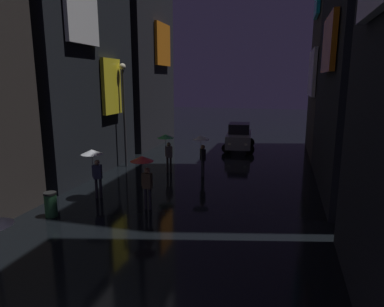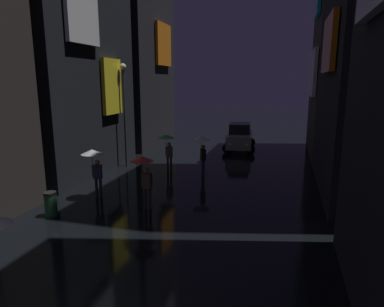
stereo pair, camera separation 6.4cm
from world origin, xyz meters
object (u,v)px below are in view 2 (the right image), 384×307
car_distant (240,137)px  trash_bin (51,204)px  pedestrian_midstreet_centre_red (144,168)px  streetlamp_left_far (124,104)px  pedestrian_far_right_clear (94,160)px  pedestrian_foreground_left_green (167,143)px  pedestrian_midstreet_left_clear (202,145)px

car_distant → trash_bin: bearing=-109.1°
pedestrian_midstreet_centre_red → streetlamp_left_far: size_ratio=0.36×
pedestrian_far_right_clear → trash_bin: (-0.51, -2.24, -1.20)m
pedestrian_foreground_left_green → pedestrian_midstreet_centre_red: same height
car_distant → streetlamp_left_far: 9.23m
pedestrian_midstreet_left_clear → pedestrian_foreground_left_green: same height
pedestrian_far_right_clear → streetlamp_left_far: 5.91m
streetlamp_left_far → trash_bin: 8.34m
pedestrian_midstreet_left_clear → trash_bin: 8.06m
pedestrian_midstreet_centre_red → streetlamp_left_far: (-3.74, 6.09, 1.97)m
streetlamp_left_far → car_distant: bearing=49.8°
pedestrian_midstreet_centre_red → streetlamp_left_far: bearing=121.5°
pedestrian_midstreet_left_clear → pedestrian_midstreet_centre_red: 5.37m
pedestrian_far_right_clear → pedestrian_midstreet_centre_red: 2.60m
pedestrian_midstreet_left_clear → pedestrian_foreground_left_green: bearing=177.9°
pedestrian_midstreet_centre_red → pedestrian_midstreet_left_clear: bearing=79.4°
pedestrian_midstreet_centre_red → trash_bin: bearing=-152.3°
pedestrian_midstreet_left_clear → car_distant: (0.97, 7.54, -0.74)m
pedestrian_far_right_clear → pedestrian_foreground_left_green: 4.97m
pedestrian_far_right_clear → pedestrian_midstreet_left_clear: bearing=52.9°
pedestrian_midstreet_left_clear → pedestrian_midstreet_centre_red: same height
streetlamp_left_far → trash_bin: streetlamp_left_far is taller
pedestrian_far_right_clear → pedestrian_midstreet_left_clear: (3.51, 4.64, 0.00)m
pedestrian_midstreet_left_clear → trash_bin: size_ratio=2.28×
pedestrian_midstreet_left_clear → streetlamp_left_far: bearing=170.3°
car_distant → streetlamp_left_far: bearing=-130.2°
pedestrian_foreground_left_green → pedestrian_midstreet_left_clear: bearing=-2.1°
pedestrian_foreground_left_green → trash_bin: (-2.08, -6.95, -1.20)m
pedestrian_midstreet_centre_red → trash_bin: (-3.04, -1.59, -1.20)m
pedestrian_far_right_clear → streetlamp_left_far: (-1.21, 5.44, 1.97)m
pedestrian_foreground_left_green → trash_bin: 7.35m
pedestrian_foreground_left_green → pedestrian_far_right_clear: bearing=-108.4°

